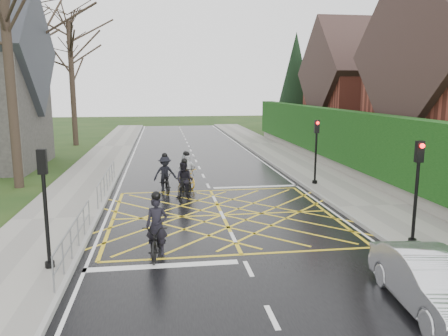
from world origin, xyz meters
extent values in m
plane|color=black|center=(0.00, 0.00, 0.00)|extent=(120.00, 120.00, 0.00)
cube|color=black|center=(0.00, 0.00, 0.01)|extent=(9.00, 80.00, 0.01)
cube|color=gray|center=(6.00, 0.00, 0.07)|extent=(3.00, 80.00, 0.15)
cube|color=gray|center=(-6.00, 0.00, 0.07)|extent=(3.00, 80.00, 0.15)
cube|color=slate|center=(7.75, 6.00, 0.35)|extent=(0.50, 38.00, 0.70)
cube|color=black|center=(7.75, 6.00, 2.10)|extent=(0.90, 38.00, 2.80)
cube|color=brown|center=(14.75, 18.00, 3.00)|extent=(9.00, 8.00, 6.00)
cube|color=#30201D|center=(14.75, 18.00, 5.90)|extent=(9.80, 8.80, 8.80)
cube|color=brown|center=(17.45, 18.00, 8.50)|extent=(0.70, 0.70, 1.60)
cylinder|color=black|center=(10.75, 26.00, 0.60)|extent=(0.50, 0.50, 1.20)
cone|color=black|center=(10.75, 26.00, 5.00)|extent=(4.60, 4.60, 10.00)
cylinder|color=black|center=(-9.00, 6.00, 5.50)|extent=(0.44, 0.44, 11.00)
cylinder|color=black|center=(-10.00, 14.00, 6.00)|extent=(0.44, 0.44, 12.00)
cylinder|color=black|center=(-9.30, 22.00, 5.00)|extent=(0.44, 0.44, 10.00)
cylinder|color=slate|center=(-4.65, -3.50, 1.00)|extent=(0.05, 5.00, 0.05)
cylinder|color=slate|center=(-4.65, -3.50, 0.55)|extent=(0.04, 5.00, 0.04)
cylinder|color=slate|center=(-4.65, -6.00, 0.50)|extent=(0.04, 0.04, 1.00)
cylinder|color=slate|center=(-4.65, -1.00, 0.50)|extent=(0.04, 0.04, 1.00)
cylinder|color=slate|center=(-4.65, 4.00, 1.00)|extent=(0.05, 6.00, 0.05)
cylinder|color=slate|center=(-4.65, 4.00, 0.55)|extent=(0.04, 6.00, 0.04)
cylinder|color=slate|center=(-4.65, 1.00, 0.50)|extent=(0.04, 0.04, 1.00)
cylinder|color=slate|center=(-4.65, 7.00, 0.50)|extent=(0.04, 0.04, 1.00)
cylinder|color=black|center=(5.10, 4.20, 1.50)|extent=(0.10, 0.10, 3.00)
cylinder|color=black|center=(5.10, 4.20, 0.15)|extent=(0.24, 0.24, 0.30)
cube|color=black|center=(5.10, 4.20, 2.90)|extent=(0.22, 0.16, 0.62)
sphere|color=#FF0C0C|center=(5.10, 4.08, 3.08)|extent=(0.14, 0.14, 0.14)
cylinder|color=black|center=(5.10, -4.20, 1.50)|extent=(0.10, 0.10, 3.00)
cylinder|color=black|center=(5.10, -4.20, 0.15)|extent=(0.24, 0.24, 0.30)
cube|color=black|center=(5.10, -4.20, 2.90)|extent=(0.22, 0.16, 0.62)
sphere|color=#FF0C0C|center=(5.10, -4.32, 3.08)|extent=(0.14, 0.14, 0.14)
cylinder|color=black|center=(-5.10, -4.50, 1.50)|extent=(0.10, 0.10, 3.00)
cylinder|color=black|center=(-5.10, -4.50, 0.15)|extent=(0.24, 0.24, 0.30)
cube|color=black|center=(-5.10, -4.50, 2.90)|extent=(0.22, 0.16, 0.62)
sphere|color=#FF0C0C|center=(-5.10, -4.38, 3.08)|extent=(0.14, 0.14, 0.14)
imported|color=black|center=(-2.37, -3.71, 0.50)|extent=(0.86, 1.97, 1.00)
imported|color=black|center=(-2.37, -3.61, 0.85)|extent=(0.66, 0.47, 1.70)
sphere|color=black|center=(-2.37, -3.61, 1.72)|extent=(0.27, 0.27, 0.27)
imported|color=black|center=(-1.25, 2.58, 0.53)|extent=(1.11, 1.83, 1.06)
imported|color=black|center=(-1.25, 2.68, 0.81)|extent=(0.96, 0.86, 1.62)
sphere|color=black|center=(-1.25, 2.68, 1.64)|extent=(0.25, 0.25, 0.25)
imported|color=black|center=(-2.07, 4.14, 0.48)|extent=(0.98, 1.93, 0.97)
imported|color=black|center=(-2.07, 4.24, 0.82)|extent=(1.16, 0.80, 1.64)
sphere|color=black|center=(-2.07, 4.24, 1.66)|extent=(0.26, 0.26, 0.26)
imported|color=black|center=(-1.01, 4.78, 0.52)|extent=(0.65, 1.77, 1.04)
imported|color=silver|center=(-1.01, 4.88, 0.80)|extent=(0.97, 0.47, 1.60)
sphere|color=black|center=(-1.01, 4.88, 1.62)|extent=(0.25, 0.25, 0.25)
imported|color=#C89118|center=(-1.07, 4.96, 0.47)|extent=(1.27, 1.89, 0.94)
imported|color=slate|center=(-1.07, 5.06, 0.80)|extent=(0.92, 0.77, 1.60)
sphere|color=black|center=(-1.07, 5.06, 1.62)|extent=(0.25, 0.25, 0.25)
imported|color=silver|center=(3.42, -7.64, 0.62)|extent=(1.64, 3.84, 1.23)
camera|label=1|loc=(-2.16, -15.60, 4.67)|focal=35.00mm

